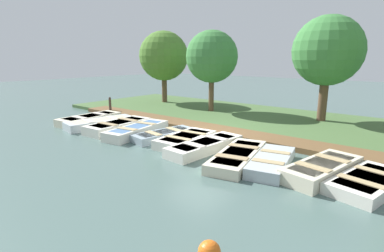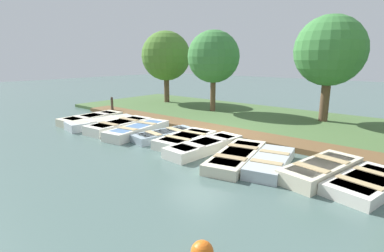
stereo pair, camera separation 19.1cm
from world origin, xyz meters
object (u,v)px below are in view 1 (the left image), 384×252
rowboat_1 (101,123)px  rowboat_8 (272,162)px  rowboat_3 (137,130)px  rowboat_9 (322,169)px  park_tree_far_left (164,56)px  rowboat_10 (368,182)px  rowboat_0 (90,119)px  rowboat_6 (205,146)px  rowboat_7 (238,156)px  park_tree_center (328,51)px  rowboat_4 (164,135)px  rowboat_5 (186,139)px  rowboat_2 (118,126)px  mooring_post_near (110,105)px  buoy (209,252)px  park_tree_left (212,57)px

rowboat_1 → rowboat_8: rowboat_1 is taller
rowboat_3 → rowboat_9: (-0.26, 7.83, 0.00)m
park_tree_far_left → rowboat_10: bearing=64.0°
rowboat_0 → rowboat_6: size_ratio=1.00×
rowboat_7 → park_tree_center: park_tree_center is taller
rowboat_4 → rowboat_5: size_ratio=1.06×
rowboat_2 → rowboat_9: (-0.27, 9.16, -0.00)m
rowboat_6 → rowboat_10: rowboat_6 is taller
rowboat_0 → rowboat_10: 12.96m
rowboat_6 → park_tree_center: park_tree_center is taller
mooring_post_near → buoy: (7.33, 12.85, -0.32)m
rowboat_8 → mooring_post_near: bearing=-114.3°
rowboat_8 → rowboat_2: bearing=-102.4°
rowboat_2 → rowboat_4: rowboat_2 is taller
rowboat_3 → park_tree_center: size_ratio=0.64×
rowboat_3 → rowboat_0: bearing=-100.5°
rowboat_3 → rowboat_5: rowboat_3 is taller
rowboat_9 → park_tree_far_left: size_ratio=0.60×
rowboat_4 → rowboat_10: size_ratio=1.01×
rowboat_2 → rowboat_3: bearing=87.1°
rowboat_1 → mooring_post_near: bearing=-123.3°
rowboat_2 → rowboat_5: 3.96m
mooring_post_near → rowboat_0: bearing=31.2°
rowboat_1 → rowboat_9: rowboat_9 is taller
rowboat_10 → park_tree_far_left: (-6.96, -14.28, 3.30)m
rowboat_5 → rowboat_7: rowboat_5 is taller
rowboat_3 → rowboat_4: (-0.31, 1.36, -0.05)m
park_tree_left → rowboat_7: bearing=41.6°
rowboat_8 → buoy: 4.99m
rowboat_1 → rowboat_10: rowboat_1 is taller
rowboat_3 → rowboat_9: bearing=83.0°
park_tree_far_left → rowboat_3: bearing=36.3°
rowboat_10 → mooring_post_near: 14.56m
buoy → rowboat_1: bearing=-115.2°
rowboat_4 → rowboat_10: bearing=99.2°
buoy → rowboat_6: bearing=-142.7°
rowboat_3 → mooring_post_near: 5.90m
rowboat_1 → buoy: rowboat_1 is taller
park_tree_far_left → park_tree_left: (0.90, 4.82, -0.06)m
rowboat_0 → rowboat_3: size_ratio=0.98×
rowboat_2 → park_tree_left: bearing=168.4°
rowboat_4 → rowboat_7: bearing=93.0°
rowboat_5 → park_tree_far_left: bearing=-135.5°
rowboat_2 → mooring_post_near: mooring_post_near is taller
rowboat_9 → park_tree_center: park_tree_center is taller
rowboat_4 → park_tree_far_left: size_ratio=0.56×
rowboat_2 → rowboat_9: 9.16m
rowboat_2 → rowboat_6: size_ratio=0.96×
rowboat_2 → park_tree_left: park_tree_left is taller
park_tree_center → rowboat_5: bearing=-22.7°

